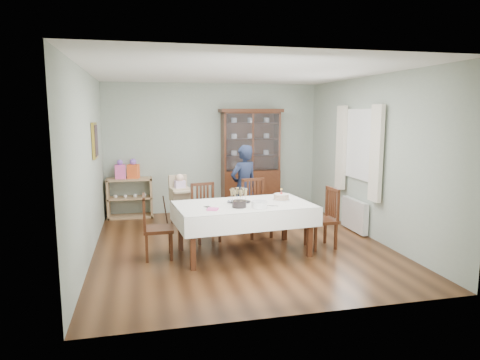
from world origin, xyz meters
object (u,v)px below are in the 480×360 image
object	(u,v)px
high_chair	(180,208)
china_cabinet	(250,159)
chair_end_left	(157,239)
woman	(244,187)
chair_far_right	(257,219)
chair_end_right	(322,230)
sideboard	(130,198)
dining_table	(244,228)
chair_far_left	(206,224)
champagne_tray	(239,198)
gift_bag_pink	(120,170)
birthday_cake	(281,197)
gift_bag_orange	(133,170)

from	to	relation	value
high_chair	china_cabinet	bearing A→B (deg)	23.09
chair_end_left	woman	xyz separation A→B (m)	(1.61, 1.34, 0.49)
chair_far_right	chair_end_right	distance (m)	1.17
sideboard	dining_table	bearing A→B (deg)	-57.87
chair_far_right	chair_end_left	xyz separation A→B (m)	(-1.71, -0.77, -0.01)
chair_far_left	high_chair	xyz separation A→B (m)	(-0.35, 0.78, 0.12)
china_cabinet	woman	distance (m)	1.40
sideboard	champagne_tray	size ratio (longest dim) A/B	2.51
dining_table	chair_end_right	bearing A→B (deg)	0.92
high_chair	chair_end_right	bearing A→B (deg)	-49.03
chair_end_left	gift_bag_pink	size ratio (longest dim) A/B	2.45
sideboard	chair_end_left	bearing A→B (deg)	-80.55
birthday_cake	gift_bag_orange	distance (m)	3.42
sideboard	woman	world-z (taller)	woman
chair_end_right	gift_bag_pink	world-z (taller)	gift_bag_pink
woman	chair_end_left	bearing A→B (deg)	16.07
dining_table	chair_far_right	bearing A→B (deg)	62.82
chair_end_left	woman	distance (m)	2.15
chair_end_right	dining_table	bearing A→B (deg)	-92.79
woman	dining_table	bearing A→B (deg)	52.78
chair_far_left	birthday_cake	xyz separation A→B (m)	(1.07, -0.67, 0.53)
sideboard	chair_end_right	bearing A→B (deg)	-42.24
dining_table	chair_end_left	distance (m)	1.27
china_cabinet	woman	size ratio (longest dim) A/B	1.42
chair_end_right	gift_bag_orange	world-z (taller)	gift_bag_orange
sideboard	gift_bag_pink	size ratio (longest dim) A/B	2.36
sideboard	champagne_tray	xyz separation A→B (m)	(1.65, -2.63, 0.43)
sideboard	gift_bag_orange	distance (m)	0.58
woman	champagne_tray	distance (m)	1.40
high_chair	gift_bag_orange	xyz separation A→B (m)	(-0.82, 1.12, 0.58)
china_cabinet	champagne_tray	bearing A→B (deg)	-107.98
high_chair	chair_far_right	bearing A→B (deg)	-42.20
chair_end_right	woman	world-z (taller)	woman
chair_end_right	champagne_tray	bearing A→B (deg)	-96.43
woman	china_cabinet	bearing A→B (deg)	-133.09
chair_far_right	woman	distance (m)	0.74
chair_far_left	high_chair	distance (m)	0.86
sideboard	chair_far_left	world-z (taller)	chair_far_left
china_cabinet	sideboard	xyz separation A→B (m)	(-2.50, 0.02, -0.72)
sideboard	chair_far_left	bearing A→B (deg)	-56.74
woman	gift_bag_pink	size ratio (longest dim) A/B	4.01
woman	gift_bag_pink	distance (m)	2.56
china_cabinet	gift_bag_pink	xyz separation A→B (m)	(-2.66, 0.00, -0.15)
gift_bag_orange	chair_end_left	bearing A→B (deg)	-82.35
birthday_cake	champagne_tray	bearing A→B (deg)	-176.33
high_chair	gift_bag_pink	bearing A→B (deg)	121.74
champagne_tray	chair_end_right	bearing A→B (deg)	-2.72
champagne_tray	dining_table	bearing A→B (deg)	-57.74
chair_end_left	birthday_cake	size ratio (longest dim) A/B	3.52
birthday_cake	chair_far_right	bearing A→B (deg)	104.42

